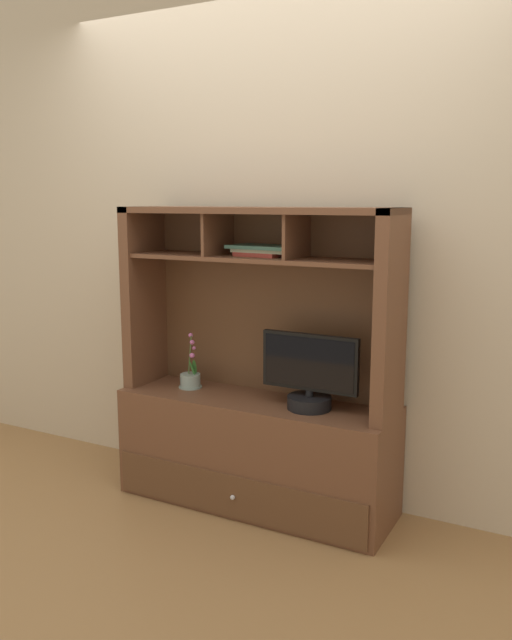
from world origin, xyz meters
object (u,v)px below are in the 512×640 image
object	(u,v)px
potted_orchid	(191,379)
magazine_stack_left	(264,250)
tv_monitor	(310,378)
media_console	(257,419)

from	to	relation	value
potted_orchid	magazine_stack_left	size ratio (longest dim) A/B	0.82
tv_monitor	potted_orchid	distance (m)	0.70
media_console	potted_orchid	distance (m)	0.42
media_console	potted_orchid	bearing A→B (deg)	-179.60
magazine_stack_left	media_console	bearing A→B (deg)	-132.75
media_console	magazine_stack_left	world-z (taller)	media_console
potted_orchid	magazine_stack_left	distance (m)	0.80
media_console	tv_monitor	bearing A→B (deg)	-7.93
tv_monitor	potted_orchid	bearing A→B (deg)	176.73
media_console	potted_orchid	world-z (taller)	media_console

